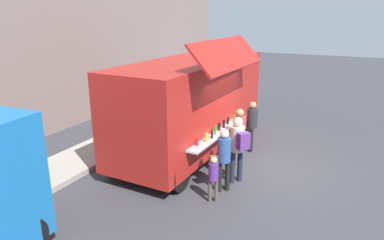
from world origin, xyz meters
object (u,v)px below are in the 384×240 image
Objects in this scene: customer_mid_with_backpack at (238,143)px; customer_extra_browsing at (252,122)px; food_truck_main at (193,103)px; customer_front_ordering at (239,133)px; trash_bin at (190,99)px; customer_rear_waiting at (223,155)px; child_near_queue at (213,175)px.

customer_extra_browsing is at bearing -44.32° from customer_mid_with_backpack.
customer_front_ordering is at bearing -106.00° from food_truck_main.
food_truck_main reaches higher than trash_bin.
customer_rear_waiting is at bearing -136.37° from food_truck_main.
customer_mid_with_backpack is at bearing -124.52° from food_truck_main.
trash_bin is (4.43, 2.32, -1.09)m from food_truck_main.
customer_extra_browsing is at bearing -131.98° from trash_bin.
customer_rear_waiting reaches higher than child_near_queue.
trash_bin is at bearing 29.15° from food_truck_main.
customer_mid_with_backpack is at bearing -43.25° from child_near_queue.
food_truck_main is 1.90m from customer_front_ordering.
customer_mid_with_backpack reaches higher than trash_bin.
customer_mid_with_backpack reaches higher than customer_front_ordering.
child_near_queue is (-2.11, -0.13, -0.36)m from customer_front_ordering.
food_truck_main is at bearing 1.32° from customer_mid_with_backpack.
food_truck_main is 3.98× the size of customer_extra_browsing.
customer_mid_with_backpack is at bearing -56.26° from customer_rear_waiting.
customer_extra_browsing is 1.43× the size of child_near_queue.
customer_rear_waiting is (-6.49, -4.19, 0.46)m from trash_bin.
customer_mid_with_backpack is (-1.47, -2.03, -0.51)m from food_truck_main.
customer_extra_browsing is at bearing -32.51° from child_near_queue.
food_truck_main reaches higher than child_near_queue.
food_truck_main is 3.65× the size of customer_mid_with_backpack.
customer_front_ordering is 0.97m from customer_mid_with_backpack.
customer_mid_with_backpack is 1.09× the size of customer_rear_waiting.
customer_front_ordering reaches higher than child_near_queue.
food_truck_main is at bearing -6.84° from customer_front_ordering.
food_truck_main is 3.99× the size of customer_rear_waiting.
trash_bin is 6.44m from customer_front_ordering.
food_truck_main is 2.56m from customer_mid_with_backpack.
food_truck_main is at bearing -152.35° from trash_bin.
food_truck_main reaches higher than customer_front_ordering.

